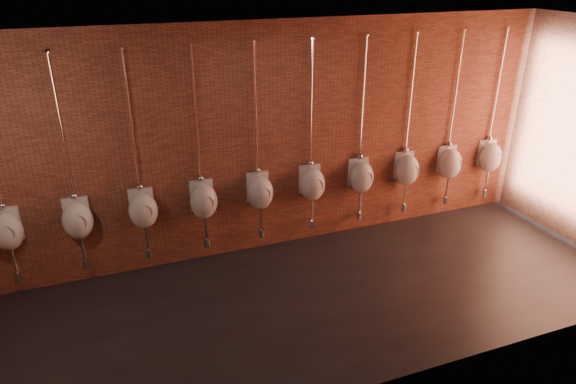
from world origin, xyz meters
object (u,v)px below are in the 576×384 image
at_px(urinal_0, 7,230).
at_px(urinal_3, 204,200).
at_px(urinal_9, 490,157).
at_px(urinal_4, 260,192).
at_px(urinal_6, 361,176).
at_px(urinal_2, 143,209).
at_px(urinal_7, 407,169).
at_px(urinal_5, 312,184).
at_px(urinal_8, 450,163).
at_px(urinal_1, 78,219).

height_order(urinal_0, urinal_3, same).
bearing_deg(urinal_0, urinal_9, 0.00).
height_order(urinal_3, urinal_9, same).
distance_m(urinal_4, urinal_6, 1.57).
relative_size(urinal_2, urinal_7, 1.00).
distance_m(urinal_5, urinal_8, 2.36).
distance_m(urinal_1, urinal_7, 4.72).
height_order(urinal_0, urinal_4, same).
bearing_deg(urinal_0, urinal_7, 0.00).
height_order(urinal_7, urinal_8, same).
relative_size(urinal_2, urinal_5, 1.00).
bearing_deg(urinal_1, urinal_7, 0.00).
distance_m(urinal_7, urinal_9, 1.57).
bearing_deg(urinal_0, urinal_5, 0.00).
height_order(urinal_0, urinal_7, same).
bearing_deg(urinal_9, urinal_5, 180.00).
bearing_deg(urinal_8, urinal_5, 180.00).
xyz_separation_m(urinal_1, urinal_7, (4.72, 0.00, 0.00)).
height_order(urinal_0, urinal_1, same).
bearing_deg(urinal_5, urinal_6, 0.00).
distance_m(urinal_5, urinal_6, 0.79).
xyz_separation_m(urinal_3, urinal_4, (0.79, 0.00, 0.00)).
height_order(urinal_3, urinal_8, same).
bearing_deg(urinal_9, urinal_8, 180.00).
relative_size(urinal_1, urinal_3, 1.00).
bearing_deg(urinal_3, urinal_0, 180.00).
height_order(urinal_3, urinal_5, same).
xyz_separation_m(urinal_7, urinal_9, (1.57, 0.00, 0.00)).
xyz_separation_m(urinal_3, urinal_8, (3.94, 0.00, 0.00)).
height_order(urinal_1, urinal_2, same).
xyz_separation_m(urinal_0, urinal_8, (6.30, 0.00, 0.00)).
distance_m(urinal_3, urinal_6, 2.36).
distance_m(urinal_7, urinal_8, 0.79).
bearing_deg(urinal_0, urinal_2, 0.00).
bearing_deg(urinal_9, urinal_0, 180.00).
bearing_deg(urinal_3, urinal_9, 0.00).
height_order(urinal_1, urinal_8, same).
relative_size(urinal_7, urinal_9, 1.00).
xyz_separation_m(urinal_2, urinal_3, (0.79, 0.00, 0.00)).
bearing_deg(urinal_2, urinal_4, 0.00).
distance_m(urinal_0, urinal_4, 3.15).
height_order(urinal_1, urinal_9, same).
xyz_separation_m(urinal_1, urinal_9, (6.30, 0.00, 0.00)).
height_order(urinal_7, urinal_9, same).
distance_m(urinal_8, urinal_9, 0.79).
bearing_deg(urinal_9, urinal_1, 180.00).
xyz_separation_m(urinal_1, urinal_8, (5.51, 0.00, 0.00)).
bearing_deg(urinal_6, urinal_1, 180.00).
bearing_deg(urinal_2, urinal_7, 0.00).
bearing_deg(urinal_4, urinal_5, 0.00).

